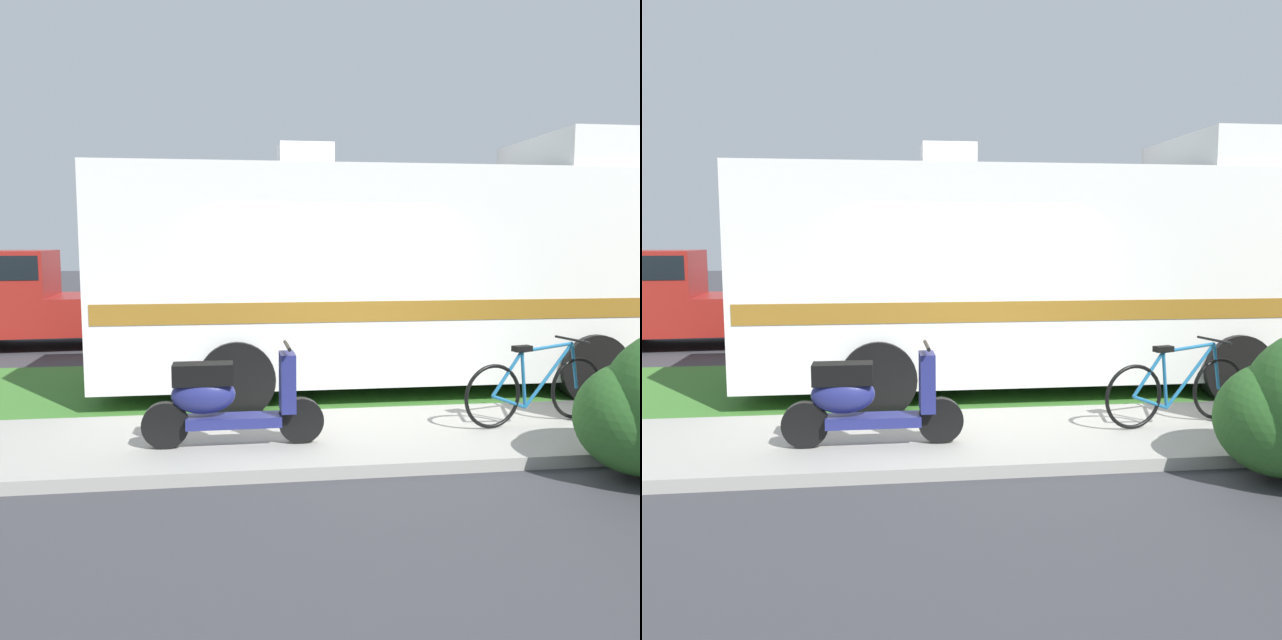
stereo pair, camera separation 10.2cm
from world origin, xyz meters
The scene contains 7 objects.
ground_plane centered at (0.00, 0.00, 0.00)m, with size 80.00×80.00×0.00m, color #38383D.
sidewalk centered at (0.00, -1.20, 0.06)m, with size 24.00×2.00×0.12m.
grass_strip centered at (0.00, 1.50, 0.04)m, with size 24.00×3.40×0.08m.
motorhome_rv centered at (1.10, 1.25, 1.64)m, with size 7.62×2.69×3.46m.
scooter centered at (-1.22, -1.46, 0.58)m, with size 1.72×0.50×0.97m.
bicycle centered at (2.03, -1.12, 0.50)m, with size 1.73×0.58×0.89m.
pickup_truck_near centered at (-4.93, 5.92, 0.99)m, with size 5.63×2.34×1.87m.
Camera 1 is at (-1.22, -7.77, 2.06)m, focal length 37.96 mm.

